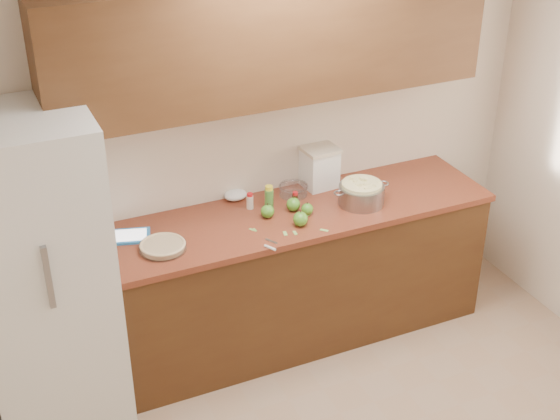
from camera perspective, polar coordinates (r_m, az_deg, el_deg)
name	(u,v)px	position (r m, az deg, el deg)	size (l,w,h in m)	color
room_shell	(426,289)	(3.42, 10.60, -5.73)	(3.60, 3.60, 3.60)	tan
counter_run	(283,277)	(4.95, 0.24, -4.90)	(2.64, 0.68, 0.92)	#492C14
upper_cabinets	(272,40)	(4.43, -0.57, 12.34)	(2.60, 0.34, 0.70)	#523119
fridge	(42,274)	(4.38, -17.03, -4.47)	(0.70, 0.70, 1.80)	silver
pie	(163,246)	(4.39, -8.57, -2.65)	(0.27, 0.27, 0.04)	silver
colander	(361,194)	(4.82, 5.97, 1.20)	(0.38, 0.28, 0.14)	gray
flour_canister	(319,166)	(4.98, 2.85, 3.23)	(0.23, 0.23, 0.27)	white
tablet	(131,236)	(4.54, -10.88, -1.89)	(0.26, 0.22, 0.02)	#2776BD
paring_knife	(270,247)	(4.37, -0.72, -2.69)	(0.09, 0.15, 0.02)	gray
lemon_bottle	(269,197)	(4.74, -0.80, 0.94)	(0.05, 0.05, 0.15)	#4C8C38
cinnamon_shaker	(250,201)	(4.74, -2.21, 0.65)	(0.04, 0.04, 0.10)	beige
vanilla_bottle	(295,200)	(4.75, 1.11, 0.74)	(0.04, 0.04, 0.10)	black
mixing_bowl	(293,190)	(4.90, 0.99, 1.50)	(0.19, 0.19, 0.07)	silver
paper_towel	(235,195)	(4.86, -3.28, 1.11)	(0.15, 0.12, 0.06)	white
apple_left	(267,211)	(4.65, -0.92, -0.09)	(0.08, 0.08, 0.09)	#4A8F26
apple_center	(293,204)	(4.72, 0.98, 0.42)	(0.08, 0.08, 0.10)	#4A8F26
apple_front	(300,219)	(4.56, 1.51, -0.66)	(0.09, 0.09, 0.10)	#4A8F26
apple_extra	(307,209)	(4.68, 2.01, 0.06)	(0.07, 0.07, 0.08)	#4A8F26
peel_a	(252,230)	(4.54, -2.07, -1.44)	(0.04, 0.01, 0.00)	#8EC05D
peel_b	(255,230)	(4.54, -1.86, -1.46)	(0.04, 0.01, 0.00)	#8EC05D
peel_c	(308,216)	(4.69, 2.05, -0.41)	(0.03, 0.01, 0.00)	#8EC05D
peel_d	(324,230)	(4.54, 3.24, -1.49)	(0.05, 0.02, 0.00)	#8EC05D
peel_e	(285,234)	(4.50, 0.38, -1.73)	(0.05, 0.02, 0.00)	#8EC05D
peel_f	(295,233)	(4.51, 1.11, -1.68)	(0.04, 0.02, 0.00)	#8EC05D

